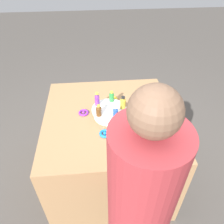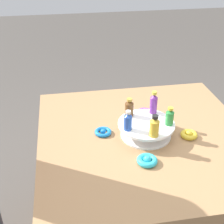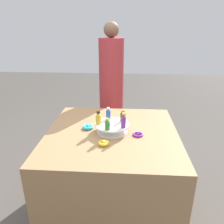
{
  "view_description": "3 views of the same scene",
  "coord_description": "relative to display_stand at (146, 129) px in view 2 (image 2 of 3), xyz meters",
  "views": [
    {
      "loc": [
        1.31,
        -0.1,
        1.93
      ],
      "look_at": [
        0.13,
        0.01,
        0.94
      ],
      "focal_mm": 35.0,
      "sensor_mm": 36.0,
      "label": 1
    },
    {
      "loc": [
        0.37,
        1.21,
        1.66
      ],
      "look_at": [
        0.17,
        0.01,
        0.94
      ],
      "focal_mm": 50.0,
      "sensor_mm": 36.0,
      "label": 2
    },
    {
      "loc": [
        -1.56,
        -0.1,
        1.59
      ],
      "look_at": [
        0.08,
        0.01,
        0.93
      ],
      "focal_mm": 35.0,
      "sensor_mm": 36.0,
      "label": 3
    }
  ],
  "objects": [
    {
      "name": "bottle_blue",
      "position": [
        0.1,
        0.04,
        0.08
      ],
      "size": [
        0.04,
        0.04,
        0.1
      ],
      "color": "#234CAD",
      "rests_on": "display_stand"
    },
    {
      "name": "bottle_gold",
      "position": [
        -0.01,
        0.11,
        0.08
      ],
      "size": [
        0.04,
        0.04,
        0.11
      ],
      "color": "gold",
      "rests_on": "display_stand"
    },
    {
      "name": "bottle_brown",
      "position": [
        0.07,
        -0.08,
        0.08
      ],
      "size": [
        0.04,
        0.04,
        0.09
      ],
      "color": "brown",
      "rests_on": "display_stand"
    },
    {
      "name": "display_stand",
      "position": [
        0.0,
        0.0,
        0.0
      ],
      "size": [
        0.27,
        0.27,
        0.07
      ],
      "color": "white",
      "rests_on": "party_table"
    },
    {
      "name": "ribbon_bow_gold",
      "position": [
        -0.2,
        0.05,
        -0.03
      ],
      "size": [
        0.08,
        0.08,
        0.03
      ],
      "color": "gold",
      "rests_on": "party_table"
    },
    {
      "name": "ribbon_bow_purple",
      "position": [
        -0.05,
        -0.2,
        -0.03
      ],
      "size": [
        0.08,
        0.08,
        0.02
      ],
      "color": "purple",
      "rests_on": "party_table"
    },
    {
      "name": "ribbon_bow_teal",
      "position": [
        0.05,
        0.2,
        -0.02
      ],
      "size": [
        0.09,
        0.09,
        0.04
      ],
      "color": "#2DB7CC",
      "rests_on": "party_table"
    },
    {
      "name": "ribbon_bow_blue",
      "position": [
        0.2,
        -0.05,
        -0.03
      ],
      "size": [
        0.08,
        0.08,
        0.03
      ],
      "color": "blue",
      "rests_on": "party_table"
    },
    {
      "name": "party_table",
      "position": [
        0.0,
        0.0,
        -0.43
      ],
      "size": [
        1.04,
        1.04,
        0.79
      ],
      "color": "#9E754C",
      "rests_on": "ground_plane"
    },
    {
      "name": "bottle_purple",
      "position": [
        -0.06,
        -0.09,
        0.09
      ],
      "size": [
        0.04,
        0.04,
        0.12
      ],
      "color": "#702D93",
      "rests_on": "display_stand"
    },
    {
      "name": "bottle_green",
      "position": [
        -0.1,
        0.03,
        0.07
      ],
      "size": [
        0.04,
        0.04,
        0.09
      ],
      "color": "#288438",
      "rests_on": "display_stand"
    }
  ]
}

